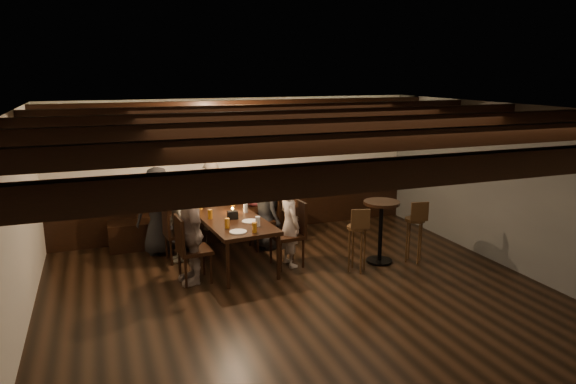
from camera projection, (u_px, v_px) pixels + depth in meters
name	position (u px, v px, depth m)	size (l,w,h in m)	color
room	(244.00, 190.00, 7.87)	(7.00, 7.00, 7.00)	black
dining_table	(232.00, 222.00, 7.67)	(1.00, 1.95, 0.71)	black
chair_left_near	(178.00, 244.00, 7.85)	(0.44, 0.44, 0.89)	black
chair_left_far	(194.00, 262.00, 7.06)	(0.46, 0.46, 0.94)	black
chair_right_near	(265.00, 230.00, 8.45)	(0.47, 0.47, 0.96)	black
chair_right_far	(288.00, 246.00, 7.65)	(0.49, 0.49, 0.99)	black
person_bench_left	(159.00, 211.00, 8.08)	(0.69, 0.45, 1.41)	black
person_bench_centre	(211.00, 202.00, 8.58)	(0.52, 0.34, 1.42)	gray
person_bench_right	(264.00, 205.00, 8.85)	(0.58, 0.45, 1.19)	#501B20
person_left_near	(175.00, 222.00, 7.76)	(0.81, 0.46, 1.25)	gray
person_left_far	(190.00, 232.00, 6.95)	(0.84, 0.35, 1.43)	gray
person_right_near	(266.00, 207.00, 8.37)	(0.67, 0.43, 1.36)	#242426
person_right_far	(290.00, 225.00, 7.59)	(0.46, 0.30, 1.26)	#BBA89E
pint_a	(200.00, 205.00, 8.14)	(0.07, 0.07, 0.14)	#BF7219
pint_b	(233.00, 202.00, 8.32)	(0.07, 0.07, 0.14)	#BF7219
pint_c	(210.00, 214.00, 7.60)	(0.07, 0.07, 0.14)	#BF7219
pint_d	(246.00, 208.00, 7.94)	(0.07, 0.07, 0.14)	silver
pint_e	(227.00, 223.00, 7.15)	(0.07, 0.07, 0.14)	#BF7219
pint_f	(258.00, 221.00, 7.24)	(0.07, 0.07, 0.14)	silver
pint_g	(254.00, 227.00, 6.96)	(0.07, 0.07, 0.14)	#BF7219
plate_near	(238.00, 232.00, 6.98)	(0.24, 0.24, 0.01)	white
plate_far	(250.00, 221.00, 7.47)	(0.24, 0.24, 0.01)	white
condiment_caddy	(233.00, 215.00, 7.60)	(0.15, 0.10, 0.12)	black
candle	(233.00, 211.00, 7.96)	(0.05, 0.05, 0.05)	beige
high_top_table	(381.00, 223.00, 7.70)	(0.54, 0.54, 0.96)	black
bar_stool_left	(357.00, 248.00, 7.40)	(0.32, 0.34, 0.97)	#332210
bar_stool_right	(414.00, 239.00, 7.79)	(0.31, 0.33, 0.97)	#332210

